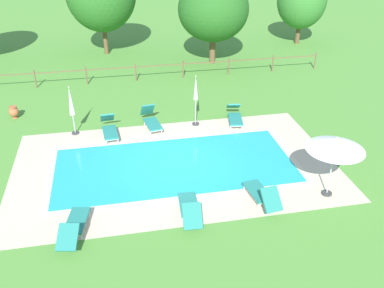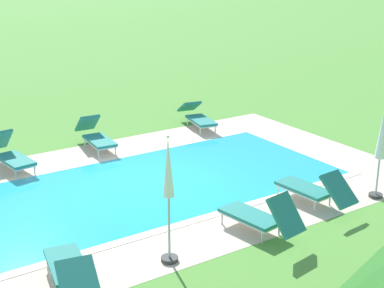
# 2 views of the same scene
# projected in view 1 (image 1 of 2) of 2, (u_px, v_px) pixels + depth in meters

# --- Properties ---
(ground_plane) EXTENTS (160.00, 160.00, 0.00)m
(ground_plane) POSITION_uv_depth(u_px,v_px,m) (175.00, 165.00, 16.94)
(ground_plane) COLOR #518E38
(pool_deck_paving) EXTENTS (12.61, 7.53, 0.01)m
(pool_deck_paving) POSITION_uv_depth(u_px,v_px,m) (175.00, 165.00, 16.93)
(pool_deck_paving) COLOR beige
(pool_deck_paving) RESTS_ON ground
(swimming_pool_water) EXTENTS (9.33, 4.25, 0.01)m
(swimming_pool_water) POSITION_uv_depth(u_px,v_px,m) (175.00, 165.00, 16.93)
(swimming_pool_water) COLOR #23A8C1
(swimming_pool_water) RESTS_ON ground
(pool_coping_rim) EXTENTS (9.81, 4.73, 0.01)m
(pool_coping_rim) POSITION_uv_depth(u_px,v_px,m) (175.00, 165.00, 16.93)
(pool_coping_rim) COLOR beige
(pool_coping_rim) RESTS_ON ground
(sun_lounger_north_near_steps) EXTENTS (0.75, 1.99, 0.91)m
(sun_lounger_north_near_steps) POSITION_uv_depth(u_px,v_px,m) (109.00, 128.00, 18.93)
(sun_lounger_north_near_steps) COLOR #237A70
(sun_lounger_north_near_steps) RESTS_ON ground
(sun_lounger_north_mid) EXTENTS (0.85, 1.97, 0.94)m
(sun_lounger_north_mid) POSITION_uv_depth(u_px,v_px,m) (262.00, 194.00, 14.57)
(sun_lounger_north_mid) COLOR #237A70
(sun_lounger_north_mid) RESTS_ON ground
(sun_lounger_north_far) EXTENTS (0.73, 1.99, 0.89)m
(sun_lounger_north_far) POSITION_uv_depth(u_px,v_px,m) (190.00, 208.00, 13.90)
(sun_lounger_north_far) COLOR #237A70
(sun_lounger_north_far) RESTS_ON ground
(sun_lounger_north_end) EXTENTS (0.99, 2.12, 0.77)m
(sun_lounger_north_end) POSITION_uv_depth(u_px,v_px,m) (74.00, 225.00, 13.16)
(sun_lounger_north_end) COLOR #237A70
(sun_lounger_north_end) RESTS_ON ground
(sun_lounger_south_near_corner) EXTENTS (0.96, 2.10, 0.80)m
(sun_lounger_south_near_corner) POSITION_uv_depth(u_px,v_px,m) (235.00, 115.00, 20.14)
(sun_lounger_south_near_corner) COLOR #237A70
(sun_lounger_south_near_corner) RESTS_ON ground
(sun_lounger_south_far) EXTENTS (0.87, 1.91, 1.00)m
(sun_lounger_south_far) POSITION_uv_depth(u_px,v_px,m) (151.00, 120.00, 19.63)
(sun_lounger_south_far) COLOR #237A70
(sun_lounger_south_far) RESTS_ON ground
(patio_umbrella_open_foreground) EXTENTS (1.99, 1.99, 2.32)m
(patio_umbrella_open_foreground) POSITION_uv_depth(u_px,v_px,m) (336.00, 144.00, 14.22)
(patio_umbrella_open_foreground) COLOR #383838
(patio_umbrella_open_foreground) RESTS_ON ground
(patio_umbrella_closed_row_west) EXTENTS (0.32, 0.32, 2.27)m
(patio_umbrella_closed_row_west) POSITION_uv_depth(u_px,v_px,m) (71.00, 105.00, 18.60)
(patio_umbrella_closed_row_west) COLOR #383838
(patio_umbrella_closed_row_west) RESTS_ON ground
(patio_umbrella_closed_row_mid_west) EXTENTS (0.32, 0.32, 2.42)m
(patio_umbrella_closed_row_mid_west) POSITION_uv_depth(u_px,v_px,m) (196.00, 94.00, 19.36)
(patio_umbrella_closed_row_mid_west) COLOR #383838
(patio_umbrella_closed_row_mid_west) RESTS_ON ground
(terracotta_urn_near_fence) EXTENTS (0.47, 0.47, 0.61)m
(terracotta_urn_near_fence) POSITION_uv_depth(u_px,v_px,m) (14.00, 112.00, 20.58)
(terracotta_urn_near_fence) COLOR #A85B38
(terracotta_urn_near_fence) RESTS_ON ground
(perimeter_fence) EXTENTS (22.67, 0.08, 1.05)m
(perimeter_fence) POSITION_uv_depth(u_px,v_px,m) (136.00, 70.00, 24.88)
(perimeter_fence) COLOR brown
(perimeter_fence) RESTS_ON ground
(tree_far_west) EXTENTS (3.55, 3.55, 5.27)m
(tree_far_west) POSITION_uv_depth(u_px,v_px,m) (302.00, 0.00, 30.64)
(tree_far_west) COLOR brown
(tree_far_west) RESTS_ON ground
(tree_east_mid) EXTENTS (4.42, 4.42, 5.45)m
(tree_east_mid) POSITION_uv_depth(u_px,v_px,m) (213.00, 9.00, 26.49)
(tree_east_mid) COLOR brown
(tree_east_mid) RESTS_ON ground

